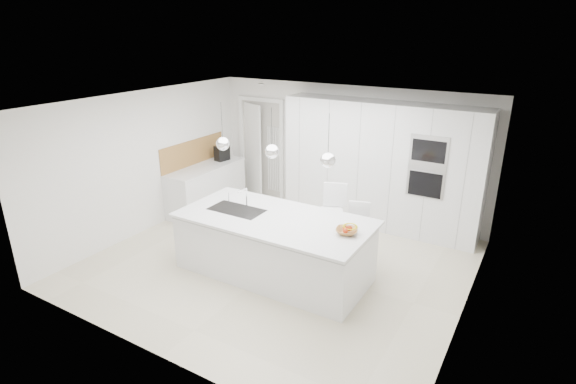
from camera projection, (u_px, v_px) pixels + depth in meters
The scene contains 27 objects.
floor at pixel (278, 263), 7.08m from camera, with size 5.50×5.50×0.00m, color beige.
wall_back at pixel (346, 151), 8.67m from camera, with size 5.50×5.50×0.00m, color white.
wall_left at pixel (146, 162), 7.97m from camera, with size 5.00×5.00×0.00m, color white.
ceiling at pixel (277, 104), 6.22m from camera, with size 5.50×5.50×0.00m, color white.
tall_cabinets at pixel (380, 166), 8.08m from camera, with size 3.60×0.60×2.30m, color white.
oven_stack at pixel (427, 167), 7.33m from camera, with size 0.62×0.04×1.05m, color #A5A5A8, non-canonical shape.
doorway_frame at pixel (262, 149), 9.65m from camera, with size 1.11×0.08×2.13m, color white, non-canonical shape.
hallway_door at pixel (251, 149), 9.74m from camera, with size 0.82×0.04×2.00m, color white.
radiator at pixel (274, 159), 9.55m from camera, with size 0.32×0.04×1.40m, color white, non-canonical shape.
left_base_cabinets at pixel (207, 189), 9.07m from camera, with size 0.60×1.80×0.86m, color white.
left_worktop at pixel (205, 167), 8.92m from camera, with size 0.62×1.82×0.04m, color silver.
oak_backsplash at pixel (193, 152), 8.96m from camera, with size 0.02×1.80×0.50m, color #AE8048.
island_base at pixel (273, 248), 6.64m from camera, with size 2.80×1.20×0.86m, color white.
island_worktop at pixel (275, 219), 6.53m from camera, with size 2.84×1.40×0.04m, color silver.
island_sink at pixel (237, 215), 6.82m from camera, with size 0.84×0.44×0.18m, color #3F3F42, non-canonical shape.
island_tap at pixel (247, 197), 6.88m from camera, with size 0.02×0.02×0.30m, color white.
pendant_left at pixel (223, 144), 6.54m from camera, with size 0.20×0.20×0.20m, color white.
pendant_mid at pixel (272, 151), 6.13m from camera, with size 0.20×0.20×0.20m, color white.
pendant_right at pixel (328, 160), 5.73m from camera, with size 0.20×0.20×0.20m, color white.
fruit_bowl at pixel (347, 231), 5.99m from camera, with size 0.29×0.29×0.07m, color #AE8048.
espresso_machine at pixel (222, 153), 9.27m from camera, with size 0.19×0.29×0.31m, color black.
bar_stool_left at pixel (330, 221), 7.14m from camera, with size 0.39×0.54×1.19m, color white, non-canonical shape.
bar_stool_right at pixel (355, 236), 6.83m from camera, with size 0.34×0.47×1.02m, color white, non-canonical shape.
apple_a at pixel (345, 229), 5.99m from camera, with size 0.08×0.08×0.08m, color #B32E10.
apple_b at pixel (345, 231), 5.93m from camera, with size 0.07×0.07×0.07m, color #B32E10.
apple_c at pixel (349, 228), 6.00m from camera, with size 0.08×0.08×0.08m, color #B32E10.
banana_bunch at pixel (350, 227), 5.96m from camera, with size 0.20×0.20×0.03m, color yellow.
Camera 1 is at (3.32, -5.30, 3.50)m, focal length 28.00 mm.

